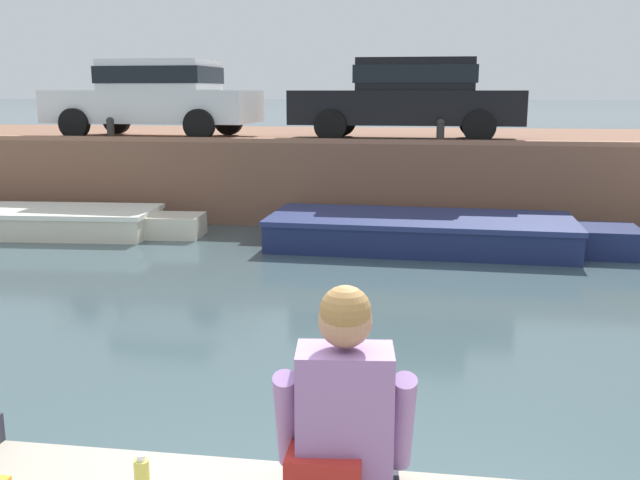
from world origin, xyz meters
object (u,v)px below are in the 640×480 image
(boat_moored_central_navy, at_px, (435,233))
(car_left_inner_black, at_px, (409,95))
(person_seated_right, at_px, (344,431))
(mooring_bollard_mid, at_px, (440,130))
(boat_moored_west_cream, at_px, (39,221))
(bottle_drink, at_px, (142,480))
(car_leftmost_white, at_px, (156,95))
(mooring_bollard_west, at_px, (110,128))

(boat_moored_central_navy, xyz_separation_m, car_left_inner_black, (-0.53, 2.82, 2.14))
(person_seated_right, bearing_deg, mooring_bollard_mid, 87.17)
(boat_moored_west_cream, distance_m, car_left_inner_black, 7.23)
(bottle_drink, bearing_deg, boat_moored_west_cream, 121.98)
(boat_moored_central_navy, xyz_separation_m, car_leftmost_white, (-5.65, 2.82, 2.14))
(person_seated_right, height_order, bottle_drink, person_seated_right)
(car_leftmost_white, bearing_deg, bottle_drink, -69.43)
(boat_moored_west_cream, bearing_deg, car_left_inner_black, 22.95)
(car_leftmost_white, bearing_deg, mooring_bollard_west, -115.16)
(mooring_bollard_west, bearing_deg, car_left_inner_black, 11.17)
(car_leftmost_white, bearing_deg, person_seated_right, -65.94)
(car_left_inner_black, height_order, mooring_bollard_west, car_left_inner_black)
(car_left_inner_black, bearing_deg, mooring_bollard_west, -168.83)
(car_leftmost_white, xyz_separation_m, mooring_bollard_mid, (5.72, -1.11, -0.61))
(mooring_bollard_west, relative_size, person_seated_right, 0.46)
(boat_moored_west_cream, distance_m, boat_moored_central_navy, 6.88)
(boat_moored_central_navy, relative_size, mooring_bollard_west, 13.00)
(car_left_inner_black, distance_m, bottle_drink, 11.77)
(boat_moored_central_navy, height_order, person_seated_right, person_seated_right)
(car_leftmost_white, xyz_separation_m, car_left_inner_black, (5.13, 0.00, -0.00))
(car_leftmost_white, relative_size, bottle_drink, 20.76)
(car_leftmost_white, bearing_deg, car_left_inner_black, 0.02)
(car_left_inner_black, bearing_deg, bottle_drink, -93.72)
(car_left_inner_black, xyz_separation_m, bottle_drink, (-0.76, -11.65, -1.47))
(mooring_bollard_west, bearing_deg, mooring_bollard_mid, 0.00)
(boat_moored_west_cream, relative_size, mooring_bollard_west, 12.24)
(car_leftmost_white, distance_m, car_left_inner_black, 5.13)
(boat_moored_west_cream, relative_size, boat_moored_central_navy, 0.94)
(boat_moored_central_navy, xyz_separation_m, mooring_bollard_mid, (0.07, 1.70, 1.53))
(mooring_bollard_mid, relative_size, person_seated_right, 0.46)
(car_left_inner_black, xyz_separation_m, person_seated_right, (0.07, -11.65, -1.19))
(boat_moored_central_navy, distance_m, person_seated_right, 8.89)
(car_leftmost_white, xyz_separation_m, mooring_bollard_west, (-0.52, -1.11, -0.61))
(car_leftmost_white, xyz_separation_m, bottle_drink, (4.37, -11.65, -1.47))
(mooring_bollard_west, bearing_deg, boat_moored_central_navy, -15.43)
(car_leftmost_white, distance_m, mooring_bollard_mid, 5.86)
(car_leftmost_white, height_order, car_left_inner_black, same)
(mooring_bollard_mid, bearing_deg, boat_moored_west_cream, -167.23)
(boat_moored_west_cream, height_order, person_seated_right, person_seated_right)
(boat_moored_west_cream, xyz_separation_m, car_left_inner_black, (6.35, 2.69, 2.17))
(boat_moored_central_navy, distance_m, car_left_inner_black, 3.58)
(boat_moored_central_navy, relative_size, car_left_inner_black, 1.31)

